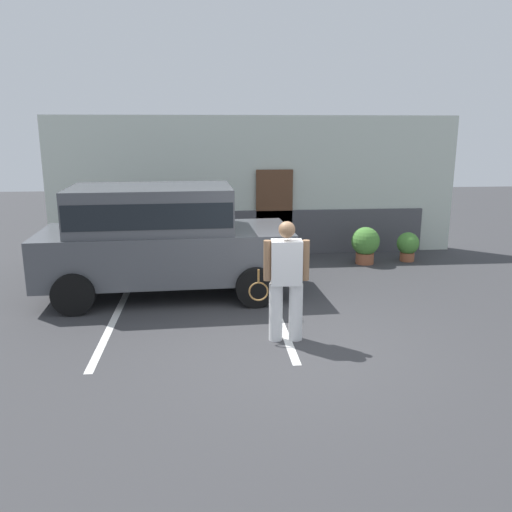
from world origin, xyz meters
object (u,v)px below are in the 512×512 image
potted_plant_secondary (408,245)px  tennis_player_man (286,280)px  potted_plant_by_porch (365,244)px  parked_suv (161,235)px

potted_plant_secondary → tennis_player_man: bearing=-128.9°
tennis_player_man → potted_plant_by_porch: (2.52, 4.30, -0.45)m
potted_plant_secondary → parked_suv: bearing=-160.0°
potted_plant_by_porch → parked_suv: bearing=-157.3°
parked_suv → tennis_player_man: bearing=-52.8°
tennis_player_man → potted_plant_secondary: 5.75m
parked_suv → potted_plant_by_porch: parked_suv is taller
parked_suv → potted_plant_secondary: 6.00m
potted_plant_by_porch → potted_plant_secondary: bearing=8.0°
parked_suv → potted_plant_secondary: size_ratio=6.78×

